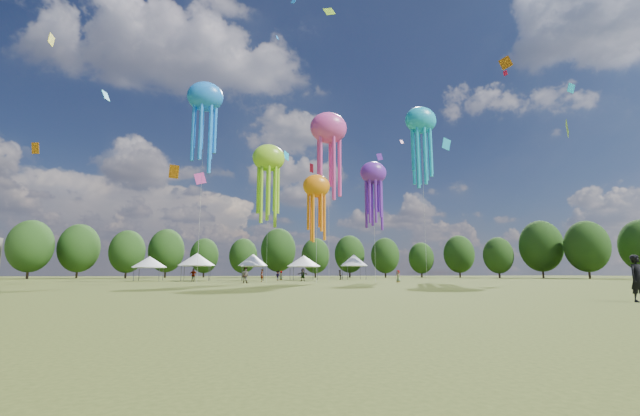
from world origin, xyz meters
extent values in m
plane|color=#384416|center=(0.00, 0.00, 0.00)|extent=(300.00, 300.00, 0.00)
imported|color=black|center=(9.27, -0.54, 0.98)|extent=(0.72, 0.48, 1.96)
imported|color=gray|center=(-5.83, 34.39, 0.92)|extent=(1.12, 1.06, 1.83)
imported|color=gray|center=(0.77, 55.58, 0.78)|extent=(0.62, 0.84, 1.55)
imported|color=gray|center=(11.10, 55.99, 0.84)|extent=(0.73, 0.89, 1.68)
imported|color=gray|center=(-0.20, 51.53, 0.76)|extent=(1.13, 1.04, 1.53)
imported|color=gray|center=(-12.71, 46.35, 0.90)|extent=(1.09, 0.53, 1.81)
imported|color=gray|center=(2.77, 45.31, 0.93)|extent=(1.78, 1.26, 1.85)
imported|color=gray|center=(-3.32, 43.41, 0.85)|extent=(0.44, 0.64, 1.70)
imported|color=gray|center=(13.94, 36.52, 0.77)|extent=(0.84, 0.90, 1.54)
cylinder|color=#47474C|center=(-21.29, 49.84, 0.96)|extent=(0.08, 0.08, 1.91)
cylinder|color=#47474C|center=(-21.29, 53.33, 0.96)|extent=(0.08, 0.08, 1.91)
cylinder|color=#47474C|center=(-17.80, 49.84, 0.96)|extent=(0.08, 0.08, 1.91)
cylinder|color=#47474C|center=(-17.80, 53.33, 0.96)|extent=(0.08, 0.08, 1.91)
cube|color=white|center=(-19.55, 51.58, 1.96)|extent=(3.89, 3.89, 0.10)
cone|color=white|center=(-19.55, 51.58, 2.83)|extent=(5.05, 5.05, 1.64)
cylinder|color=#47474C|center=(-14.78, 50.19, 1.11)|extent=(0.08, 0.08, 2.22)
cylinder|color=#47474C|center=(-14.78, 54.17, 1.11)|extent=(0.08, 0.08, 2.22)
cylinder|color=#47474C|center=(-10.79, 50.19, 1.11)|extent=(0.08, 0.08, 2.22)
cylinder|color=#47474C|center=(-10.79, 54.17, 1.11)|extent=(0.08, 0.08, 2.22)
cube|color=white|center=(-12.79, 52.18, 2.27)|extent=(4.39, 4.39, 0.10)
cone|color=white|center=(-12.79, 52.18, 3.27)|extent=(5.70, 5.70, 1.90)
cylinder|color=#47474C|center=(-5.81, 49.69, 1.09)|extent=(0.08, 0.08, 2.18)
cylinder|color=#47474C|center=(-5.81, 52.90, 1.09)|extent=(0.08, 0.08, 2.18)
cylinder|color=#47474C|center=(-2.60, 49.69, 1.09)|extent=(0.08, 0.08, 2.18)
cylinder|color=#47474C|center=(-2.60, 52.90, 1.09)|extent=(0.08, 0.08, 2.18)
cube|color=white|center=(-4.20, 51.30, 2.23)|extent=(3.62, 3.62, 0.10)
cone|color=white|center=(-4.20, 51.30, 3.22)|extent=(4.70, 4.70, 1.87)
cylinder|color=#47474C|center=(2.42, 52.53, 1.08)|extent=(0.08, 0.08, 2.16)
cylinder|color=#47474C|center=(2.42, 56.56, 1.08)|extent=(0.08, 0.08, 2.16)
cylinder|color=#47474C|center=(6.45, 52.53, 1.08)|extent=(0.08, 0.08, 2.16)
cylinder|color=#47474C|center=(6.45, 56.56, 1.08)|extent=(0.08, 0.08, 2.16)
cube|color=white|center=(4.44, 54.55, 2.21)|extent=(4.43, 4.43, 0.10)
cone|color=white|center=(4.44, 54.55, 3.19)|extent=(5.76, 5.76, 1.85)
cylinder|color=#47474C|center=(12.28, 55.14, 1.18)|extent=(0.08, 0.08, 2.35)
cylinder|color=#47474C|center=(12.28, 58.49, 1.18)|extent=(0.08, 0.08, 2.35)
cylinder|color=#47474C|center=(15.63, 55.14, 1.18)|extent=(0.08, 0.08, 2.35)
cylinder|color=#47474C|center=(15.63, 58.49, 1.18)|extent=(0.08, 0.08, 2.35)
cube|color=white|center=(13.96, 56.82, 2.40)|extent=(3.75, 3.75, 0.10)
cone|color=white|center=(13.96, 56.82, 3.46)|extent=(4.88, 4.88, 2.02)
ellipsoid|color=#9AE025|center=(-3.11, 37.87, 16.11)|extent=(4.24, 2.97, 3.60)
cylinder|color=beige|center=(-3.11, 37.87, 8.06)|extent=(0.03, 0.03, 16.11)
ellipsoid|color=#E14298|center=(6.28, 43.51, 22.93)|extent=(5.64, 3.95, 4.80)
cylinder|color=beige|center=(6.28, 43.51, 11.46)|extent=(0.03, 0.03, 22.93)
ellipsoid|color=purple|center=(11.37, 38.11, 14.89)|extent=(3.70, 2.59, 3.15)
cylinder|color=beige|center=(11.37, 38.11, 7.44)|extent=(0.03, 0.03, 14.89)
ellipsoid|color=#1B7FF5|center=(-11.46, 37.57, 23.72)|extent=(4.59, 3.21, 3.90)
cylinder|color=beige|center=(-11.46, 37.57, 11.86)|extent=(0.03, 0.03, 23.72)
ellipsoid|color=orange|center=(2.69, 34.87, 11.97)|extent=(3.44, 2.41, 2.92)
cylinder|color=beige|center=(2.69, 34.87, 5.99)|extent=(0.03, 0.03, 11.97)
ellipsoid|color=#19B2DC|center=(24.41, 49.56, 27.84)|extent=(5.67, 3.97, 4.82)
cylinder|color=beige|center=(24.41, 49.56, 13.92)|extent=(0.03, 0.03, 27.84)
cube|color=#1B7FF5|center=(0.20, 39.65, 40.50)|extent=(0.79, 0.52, 0.91)
cube|color=#19B2DC|center=(2.85, 67.56, 25.20)|extent=(1.21, 1.75, 2.29)
cube|color=#E14298|center=(26.36, 62.63, 28.19)|extent=(0.86, 0.38, 0.95)
cube|color=#E81442|center=(3.04, 40.11, 15.64)|extent=(0.48, 1.34, 1.46)
cube|color=orange|center=(22.45, 23.74, 24.87)|extent=(0.93, 1.35, 1.79)
cube|color=#1B7FF5|center=(-0.31, 58.32, 45.81)|extent=(0.59, 0.72, 0.89)
cube|color=#19B2DC|center=(35.40, 28.25, 25.12)|extent=(1.25, 0.17, 1.45)
cube|color=orange|center=(-18.20, 61.39, 19.22)|extent=(1.93, 1.17, 2.60)
cube|color=yellow|center=(-25.65, 27.67, 24.08)|extent=(0.20, 1.01, 1.22)
cube|color=#9AE025|center=(5.96, 41.44, 40.85)|extent=(1.84, 0.93, 1.99)
cube|color=#19B2DC|center=(26.31, 44.54, 22.03)|extent=(1.86, 0.40, 2.19)
cube|color=purple|center=(21.22, 62.03, 24.49)|extent=(1.41, 0.11, 1.64)
cube|color=#E81442|center=(32.76, 37.35, 31.51)|extent=(0.51, 0.58, 0.76)
cube|color=orange|center=(-36.81, 52.22, 19.65)|extent=(1.26, 0.95, 1.76)
cube|color=yellow|center=(3.18, 43.86, 13.23)|extent=(0.76, 1.05, 1.09)
cube|color=#9AE025|center=(27.32, 21.10, 16.50)|extent=(0.97, 1.29, 1.84)
cube|color=#19B2DC|center=(-21.55, 31.93, 20.46)|extent=(0.81, 1.04, 1.09)
cube|color=#E14298|center=(-13.14, 55.55, 16.88)|extent=(2.17, 0.82, 2.38)
cylinder|color=#38281C|center=(-47.17, 78.19, 1.68)|extent=(0.44, 0.44, 3.36)
ellipsoid|color=#214115|center=(-47.17, 78.19, 6.51)|extent=(8.40, 8.40, 10.51)
cylinder|color=#38281C|center=(-40.68, 85.49, 1.71)|extent=(0.44, 0.44, 3.41)
ellipsoid|color=#214115|center=(-40.68, 85.49, 6.61)|extent=(8.53, 8.53, 10.66)
cylinder|color=#38281C|center=(-30.60, 85.02, 1.53)|extent=(0.44, 0.44, 3.07)
ellipsoid|color=#214115|center=(-30.60, 85.02, 5.94)|extent=(7.66, 7.66, 9.58)
cylinder|color=#38281C|center=(-23.51, 93.33, 1.72)|extent=(0.44, 0.44, 3.43)
ellipsoid|color=#214115|center=(-23.51, 93.33, 6.65)|extent=(8.58, 8.58, 10.73)
cylinder|color=#38281C|center=(-14.76, 98.96, 1.47)|extent=(0.44, 0.44, 2.95)
ellipsoid|color=#214115|center=(-14.76, 98.96, 5.71)|extent=(7.37, 7.37, 9.21)
cylinder|color=#38281C|center=(-4.70, 95.06, 1.45)|extent=(0.44, 0.44, 2.89)
ellipsoid|color=#214115|center=(-4.70, 95.06, 5.61)|extent=(7.23, 7.23, 9.04)
cylinder|color=#38281C|center=(4.91, 99.49, 1.92)|extent=(0.44, 0.44, 3.84)
ellipsoid|color=#214115|center=(4.91, 99.49, 7.44)|extent=(9.60, 9.60, 11.99)
cylinder|color=#38281C|center=(13.19, 88.44, 1.42)|extent=(0.44, 0.44, 2.84)
ellipsoid|color=#214115|center=(13.19, 88.44, 5.51)|extent=(7.11, 7.11, 8.89)
cylinder|color=#38281C|center=(22.93, 91.04, 1.58)|extent=(0.44, 0.44, 3.16)
ellipsoid|color=#214115|center=(22.93, 91.04, 6.13)|extent=(7.91, 7.91, 9.88)
cylinder|color=#38281C|center=(30.69, 85.29, 1.44)|extent=(0.44, 0.44, 2.88)
ellipsoid|color=#214115|center=(30.69, 85.29, 5.59)|extent=(7.21, 7.21, 9.01)
cylinder|color=#38281C|center=(41.52, 87.24, 1.31)|extent=(0.44, 0.44, 2.63)
ellipsoid|color=#214115|center=(41.52, 87.24, 5.09)|extent=(6.57, 6.57, 8.22)
cylinder|color=#38281C|center=(50.52, 83.73, 1.56)|extent=(0.44, 0.44, 3.13)
ellipsoid|color=#214115|center=(50.52, 83.73, 6.06)|extent=(7.81, 7.81, 9.77)
cylinder|color=#38281C|center=(53.64, 71.81, 1.36)|extent=(0.44, 0.44, 2.72)
ellipsoid|color=#214115|center=(53.64, 71.81, 5.27)|extent=(6.80, 6.80, 8.50)
cylinder|color=#38281C|center=(62.96, 68.92, 1.90)|extent=(0.44, 0.44, 3.81)
ellipsoid|color=#214115|center=(62.96, 68.92, 7.38)|extent=(9.52, 9.52, 11.90)
cylinder|color=#38281C|center=(66.57, 59.80, 1.76)|extent=(0.44, 0.44, 3.51)
ellipsoid|color=#214115|center=(66.57, 59.80, 6.80)|extent=(8.78, 8.78, 10.97)
camera|label=1|loc=(-7.27, -14.87, 1.20)|focal=23.18mm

